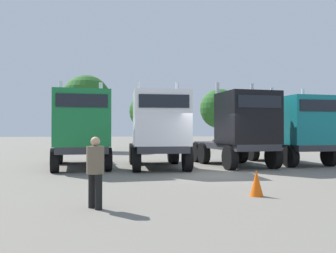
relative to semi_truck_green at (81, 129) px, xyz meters
name	(u,v)px	position (x,y,z in m)	size (l,w,h in m)	color
ground	(215,174)	(5.49, -3.09, -1.86)	(200.00, 200.00, 0.00)	slate
semi_truck_green	(81,129)	(0.00, 0.00, 0.00)	(3.02, 6.54, 4.14)	#333338
semi_truck_white	(159,129)	(3.56, -0.66, -0.02)	(2.79, 6.18, 4.11)	#333338
semi_truck_black	(241,128)	(7.63, -0.52, 0.03)	(3.02, 5.90, 4.18)	#333338
semi_truck_teal	(296,130)	(10.94, 0.27, -0.03)	(2.96, 6.37, 4.08)	#333338
visitor_with_camera	(95,167)	(0.85, -8.84, -0.92)	(0.56, 0.56, 1.63)	black
traffic_cone_near	(257,183)	(5.10, -7.99, -1.50)	(0.36, 0.36, 0.71)	#F2590C
oak_far_left	(86,100)	(-0.48, 15.16, 2.63)	(4.28, 4.28, 6.64)	#4C3823
oak_far_centre	(147,112)	(5.50, 20.29, 1.93)	(3.77, 3.77, 5.69)	#4C3823
oak_far_right	(220,109)	(12.39, 17.31, 2.10)	(3.94, 3.94, 5.94)	#4C3823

